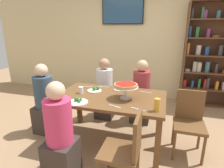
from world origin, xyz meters
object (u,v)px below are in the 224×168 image
object	(u,v)px
deep_dish_pizza_stand	(126,86)
diner_near_left	(60,138)
diner_head_west	(45,104)
cutlery_knife_near	(88,86)
salad_plate_spare	(95,90)
beer_glass_amber_tall	(157,105)
television	(123,11)
salad_plate_near_diner	(78,101)
cutlery_spare_fork	(104,87)
chair_head_east	(189,120)
dining_table	(110,102)
cutlery_fork_near	(115,106)
diner_far_left	(105,93)
chair_near_right	(126,148)
bookshelf	(211,55)
cutlery_knife_far	(145,92)
diner_far_right	(141,96)
cutlery_fork_far	(138,109)
salad_plate_far_diner	(120,88)
water_glass_clear_far	(81,90)
water_glass_clear_near	(59,97)

from	to	relation	value
deep_dish_pizza_stand	diner_near_left	bearing A→B (deg)	-126.15
diner_head_west	cutlery_knife_near	world-z (taller)	diner_head_west
salad_plate_spare	beer_glass_amber_tall	world-z (taller)	beer_glass_amber_tall
television	salad_plate_near_diner	xyz separation A→B (m)	(0.02, -2.46, -1.30)
salad_plate_near_diner	cutlery_spare_fork	world-z (taller)	salad_plate_near_diner
chair_head_east	cutlery_knife_near	world-z (taller)	chair_head_east
dining_table	cutlery_fork_near	size ratio (longest dim) A/B	8.60
diner_far_left	cutlery_fork_near	world-z (taller)	diner_far_left
diner_far_left	chair_near_right	xyz separation A→B (m)	(0.75, -1.53, -0.01)
chair_near_right	beer_glass_amber_tall	world-z (taller)	beer_glass_amber_tall
bookshelf	diner_near_left	world-z (taller)	bookshelf
dining_table	cutlery_knife_near	world-z (taller)	cutlery_knife_near
cutlery_knife_far	cutlery_fork_near	bearing A→B (deg)	77.85
salad_plate_near_diner	diner_far_left	bearing A→B (deg)	90.74
diner_far_right	cutlery_fork_far	world-z (taller)	diner_far_right
beer_glass_amber_tall	salad_plate_far_diner	bearing A→B (deg)	133.00
diner_head_west	cutlery_spare_fork	world-z (taller)	diner_head_west
water_glass_clear_far	bookshelf	bearing A→B (deg)	44.13
water_glass_clear_near	water_glass_clear_far	world-z (taller)	water_glass_clear_near
water_glass_clear_near	cutlery_knife_near	world-z (taller)	water_glass_clear_near
salad_plate_spare	cutlery_knife_near	xyz separation A→B (m)	(-0.20, 0.17, -0.02)
beer_glass_amber_tall	cutlery_knife_near	xyz separation A→B (m)	(-1.16, 0.64, -0.07)
water_glass_clear_near	cutlery_spare_fork	world-z (taller)	water_glass_clear_near
diner_near_left	cutlery_spare_fork	size ratio (longest dim) A/B	6.39
cutlery_fork_far	cutlery_knife_near	bearing A→B (deg)	162.53
diner_far_right	diner_far_left	bearing A→B (deg)	-87.74
cutlery_fork_far	diner_far_right	bearing A→B (deg)	112.90
television	beer_glass_amber_tall	xyz separation A→B (m)	(1.01, -2.43, -1.25)
deep_dish_pizza_stand	salad_plate_far_diner	bearing A→B (deg)	114.63
bookshelf	water_glass_clear_near	distance (m)	3.27
salad_plate_far_diner	cutlery_fork_far	world-z (taller)	salad_plate_far_diner
dining_table	cutlery_fork_far	world-z (taller)	cutlery_fork_far
beer_glass_amber_tall	water_glass_clear_near	distance (m)	1.26
chair_head_east	chair_near_right	xyz separation A→B (m)	(-0.68, -0.85, 0.00)
dining_table	salad_plate_far_diner	distance (m)	0.35
diner_near_left	beer_glass_amber_tall	distance (m)	1.16
diner_head_west	chair_near_right	bearing A→B (deg)	-26.27
cutlery_fork_near	television	bearing A→B (deg)	123.26
diner_far_right	cutlery_fork_near	xyz separation A→B (m)	(-0.18, -1.13, 0.25)
diner_far_left	salad_plate_far_diner	size ratio (longest dim) A/B	4.92
diner_head_west	water_glass_clear_near	world-z (taller)	diner_head_west
diner_near_left	cutlery_knife_near	bearing A→B (deg)	7.85
diner_far_right	cutlery_spare_fork	world-z (taller)	diner_far_right
cutlery_knife_near	cutlery_knife_far	xyz separation A→B (m)	(0.95, -0.01, 0.00)
chair_near_right	salad_plate_near_diner	world-z (taller)	chair_near_right
cutlery_spare_fork	television	bearing A→B (deg)	-92.84
chair_near_right	cutlery_knife_far	size ratio (longest dim) A/B	4.83
cutlery_knife_far	deep_dish_pizza_stand	bearing A→B (deg)	68.51
diner_near_left	salad_plate_far_diner	world-z (taller)	diner_near_left
diner_far_left	water_glass_clear_far	size ratio (longest dim) A/B	11.51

